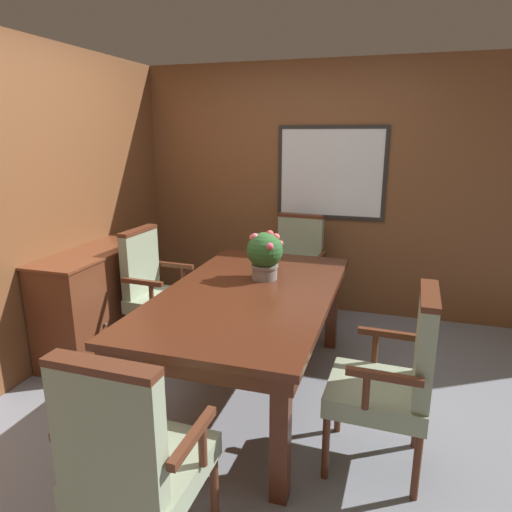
{
  "coord_description": "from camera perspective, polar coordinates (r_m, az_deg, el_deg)",
  "views": [
    {
      "loc": [
        0.98,
        -2.59,
        1.78
      ],
      "look_at": [
        0.09,
        0.3,
        0.96
      ],
      "focal_mm": 32.0,
      "sensor_mm": 36.0,
      "label": 1
    }
  ],
  "objects": [
    {
      "name": "wall_left",
      "position": [
        3.69,
        -27.33,
        4.79
      ],
      "size": [
        0.06,
        7.2,
        2.45
      ],
      "color": "brown",
      "rests_on": "ground_plane"
    },
    {
      "name": "potted_plant",
      "position": [
        3.25,
        1.1,
        0.3
      ],
      "size": [
        0.26,
        0.26,
        0.35
      ],
      "color": "gray",
      "rests_on": "dining_table"
    },
    {
      "name": "dining_table",
      "position": [
        3.09,
        -0.82,
        -5.94
      ],
      "size": [
        1.1,
        1.99,
        0.76
      ],
      "color": "#4C2314",
      "rests_on": "ground_plane"
    },
    {
      "name": "sideboard_cabinet",
      "position": [
        4.08,
        -18.79,
        -5.07
      ],
      "size": [
        0.46,
        1.24,
        0.86
      ],
      "color": "brown",
      "rests_on": "ground_plane"
    },
    {
      "name": "chair_left_far",
      "position": [
        3.88,
        -12.47,
        -3.76
      ],
      "size": [
        0.54,
        0.55,
        1.03
      ],
      "rotation": [
        0.0,
        0.0,
        1.52
      ],
      "color": "#562B19",
      "rests_on": "ground_plane"
    },
    {
      "name": "chair_head_near",
      "position": [
        2.02,
        -15.22,
        -23.11
      ],
      "size": [
        0.54,
        0.52,
        1.03
      ],
      "rotation": [
        0.0,
        0.0,
        3.12
      ],
      "color": "#562B19",
      "rests_on": "ground_plane"
    },
    {
      "name": "chair_head_far",
      "position": [
        4.39,
        5.0,
        -1.21
      ],
      "size": [
        0.56,
        0.55,
        1.03
      ],
      "rotation": [
        0.0,
        0.0,
        -0.08
      ],
      "color": "#562B19",
      "rests_on": "ground_plane"
    },
    {
      "name": "wall_back",
      "position": [
        4.67,
        4.98,
        8.27
      ],
      "size": [
        7.2,
        0.08,
        2.45
      ],
      "color": "brown",
      "rests_on": "ground_plane"
    },
    {
      "name": "ground_plane",
      "position": [
        3.3,
        -3.15,
        -17.59
      ],
      "size": [
        14.0,
        14.0,
        0.0
      ],
      "primitive_type": "plane",
      "color": "gray"
    },
    {
      "name": "chair_right_near",
      "position": [
        2.58,
        16.92,
        -14.12
      ],
      "size": [
        0.53,
        0.54,
        1.03
      ],
      "rotation": [
        0.0,
        0.0,
        -1.6
      ],
      "color": "#562B19",
      "rests_on": "ground_plane"
    }
  ]
}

